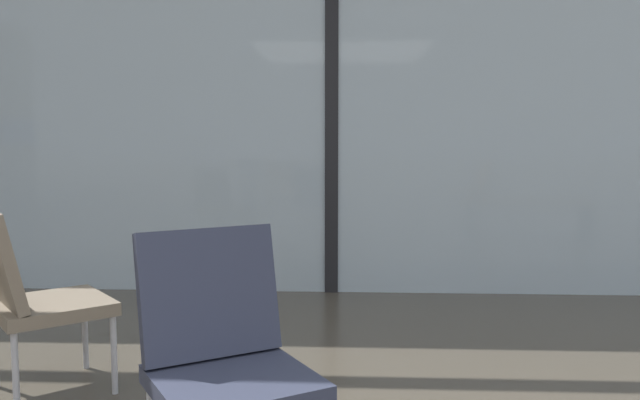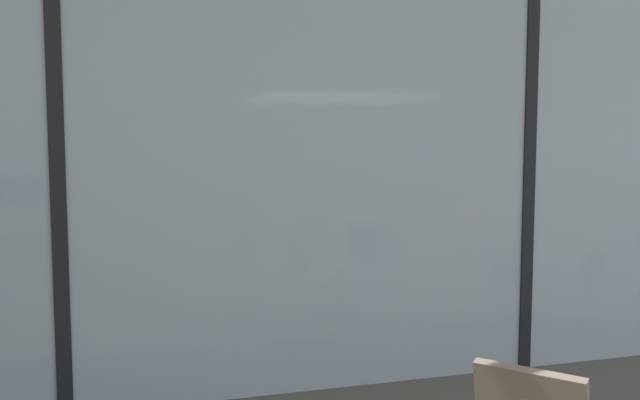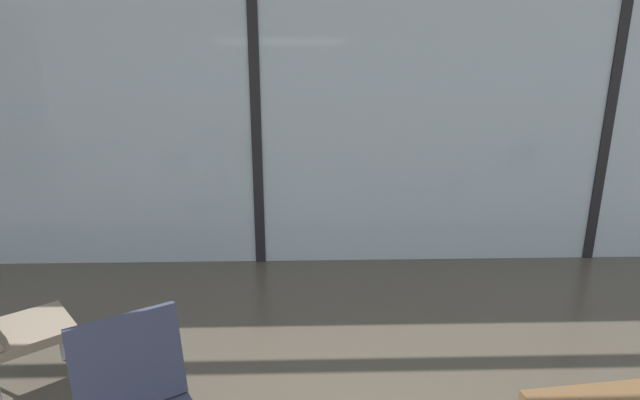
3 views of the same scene
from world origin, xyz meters
name	(u,v)px [view 2 (image 2 of 3)]	position (x,y,z in m)	size (l,w,h in m)	color
glass_curtain_wall	(526,147)	(0.00, 5.20, 1.79)	(14.00, 0.08, 3.59)	silver
window_mullion_0	(57,149)	(-3.50, 5.20, 1.79)	(0.10, 0.12, 3.59)	black
window_mullion_1	(526,147)	(0.00, 5.20, 1.79)	(0.10, 0.12, 3.59)	black
parked_airplane	(322,124)	(-0.23, 10.27, 2.12)	(13.70, 4.24, 4.24)	#B2BCD6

